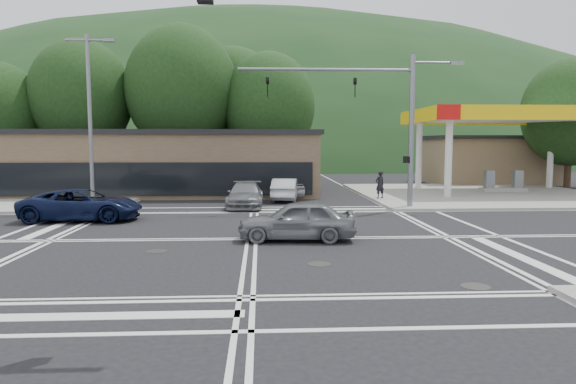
{
  "coord_description": "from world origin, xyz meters",
  "views": [
    {
      "loc": [
        0.34,
        -18.32,
        3.43
      ],
      "look_at": [
        1.48,
        3.15,
        1.4
      ],
      "focal_mm": 32.0,
      "sensor_mm": 36.0,
      "label": 1
    }
  ],
  "objects_px": {
    "car_grey_center": "(297,220)",
    "pedestrian": "(380,185)",
    "car_queue_b": "(289,186)",
    "car_northbound": "(245,195)",
    "car_queue_a": "(285,189)",
    "car_blue_west": "(82,205)"
  },
  "relations": [
    {
      "from": "car_grey_center",
      "to": "pedestrian",
      "type": "relative_size",
      "value": 2.53
    },
    {
      "from": "car_queue_b",
      "to": "car_northbound",
      "type": "height_order",
      "value": "car_queue_b"
    },
    {
      "from": "car_queue_a",
      "to": "pedestrian",
      "type": "distance_m",
      "value": 5.71
    },
    {
      "from": "pedestrian",
      "to": "car_queue_b",
      "type": "bearing_deg",
      "value": -48.65
    },
    {
      "from": "car_blue_west",
      "to": "pedestrian",
      "type": "height_order",
      "value": "pedestrian"
    },
    {
      "from": "car_queue_a",
      "to": "car_queue_b",
      "type": "xyz_separation_m",
      "value": [
        0.36,
        2.11,
        0.02
      ]
    },
    {
      "from": "car_blue_west",
      "to": "car_grey_center",
      "type": "relative_size",
      "value": 1.24
    },
    {
      "from": "car_northbound",
      "to": "car_grey_center",
      "type": "bearing_deg",
      "value": -76.15
    },
    {
      "from": "car_queue_b",
      "to": "pedestrian",
      "type": "height_order",
      "value": "pedestrian"
    },
    {
      "from": "car_queue_b",
      "to": "pedestrian",
      "type": "bearing_deg",
      "value": 149.63
    },
    {
      "from": "car_blue_west",
      "to": "car_queue_b",
      "type": "xyz_separation_m",
      "value": [
        9.81,
        9.84,
        -0.02
      ]
    },
    {
      "from": "car_queue_a",
      "to": "pedestrian",
      "type": "height_order",
      "value": "pedestrian"
    },
    {
      "from": "car_grey_center",
      "to": "pedestrian",
      "type": "distance_m",
      "value": 13.72
    },
    {
      "from": "car_blue_west",
      "to": "pedestrian",
      "type": "bearing_deg",
      "value": -64.54
    },
    {
      "from": "car_queue_b",
      "to": "car_grey_center",
      "type": "bearing_deg",
      "value": 83.27
    },
    {
      "from": "car_grey_center",
      "to": "pedestrian",
      "type": "xyz_separation_m",
      "value": [
        5.9,
        12.38,
        0.26
      ]
    },
    {
      "from": "car_blue_west",
      "to": "car_northbound",
      "type": "relative_size",
      "value": 1.13
    },
    {
      "from": "car_blue_west",
      "to": "car_queue_a",
      "type": "distance_m",
      "value": 12.21
    },
    {
      "from": "car_queue_a",
      "to": "car_queue_b",
      "type": "distance_m",
      "value": 2.15
    },
    {
      "from": "car_grey_center",
      "to": "car_northbound",
      "type": "relative_size",
      "value": 0.91
    },
    {
      "from": "car_blue_west",
      "to": "car_queue_a",
      "type": "relative_size",
      "value": 1.26
    },
    {
      "from": "car_northbound",
      "to": "pedestrian",
      "type": "height_order",
      "value": "pedestrian"
    }
  ]
}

